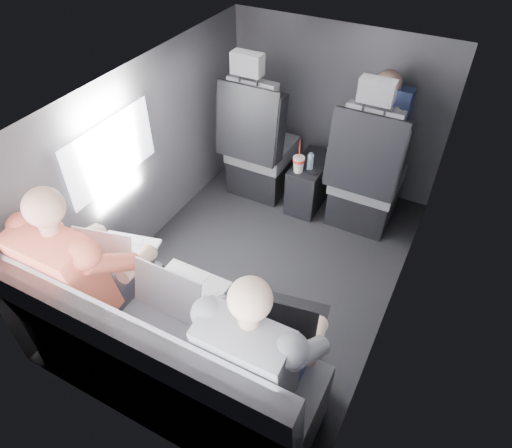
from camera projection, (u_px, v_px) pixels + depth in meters
The scene contains 20 objects.
floor at pixel (261, 270), 3.28m from camera, with size 2.60×2.60×0.00m, color black.
ceiling at pixel (262, 94), 2.39m from camera, with size 2.60×2.60×0.00m, color #B2B2AD.
panel_left at pixel (146, 158), 3.15m from camera, with size 0.02×2.60×1.35m, color #56565B.
panel_right at pixel (406, 242), 2.52m from camera, with size 0.02×2.60×1.35m, color #56565B.
panel_front at pixel (334, 108), 3.70m from camera, with size 1.80×0.02×1.35m, color #56565B.
panel_back at pixel (124, 359), 1.97m from camera, with size 1.80×0.02×1.35m, color #56565B.
side_window at pixel (112, 152), 2.79m from camera, with size 0.02×0.75×0.42m, color white.
seatbelt at pixel (367, 145), 3.04m from camera, with size 0.05×0.01×0.65m, color black.
front_seat_left at pixel (259, 151), 3.73m from camera, with size 0.52×0.58×1.26m.
front_seat_right at pixel (365, 181), 3.42m from camera, with size 0.52×0.58×1.26m.
center_console at pixel (310, 183), 3.73m from camera, with size 0.24×0.48×0.41m.
rear_bench at pixel (168, 362), 2.37m from camera, with size 1.60×0.57×0.92m.
soda_cup at pixel (299, 164), 3.46m from camera, with size 0.09×0.09×0.28m.
water_bottle at pixel (310, 162), 3.49m from camera, with size 0.05×0.05×0.15m.
laptop_white at pixel (118, 250), 2.53m from camera, with size 0.39×0.39×0.25m.
laptop_silver at pixel (181, 289), 2.32m from camera, with size 0.38×0.33×0.27m.
laptop_black at pixel (285, 320), 2.17m from camera, with size 0.40×0.38×0.26m.
passenger_rear_left at pixel (89, 273), 2.40m from camera, with size 0.52×0.64×1.25m.
passenger_rear_right at pixel (262, 353), 2.05m from camera, with size 0.49×0.61×1.20m.
passenger_front_right at pixel (380, 124), 3.37m from camera, with size 0.37×0.37×0.72m.
Camera 1 is at (1.01, -2.00, 2.42)m, focal length 32.00 mm.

